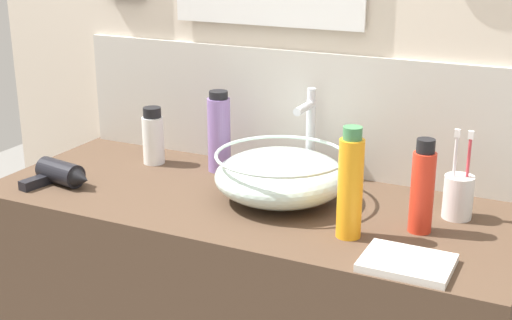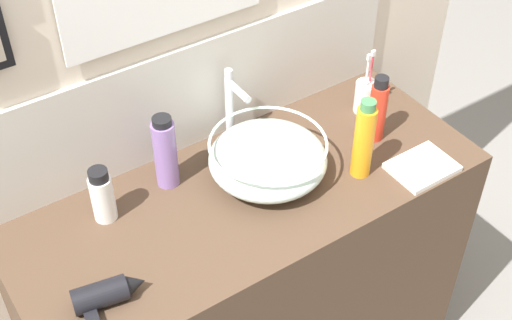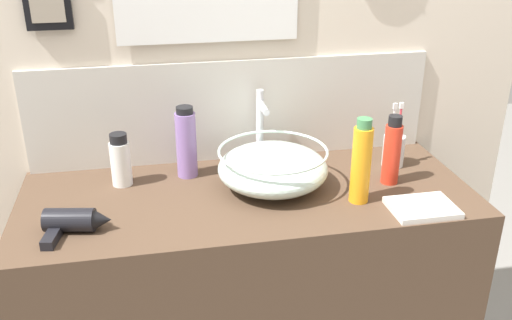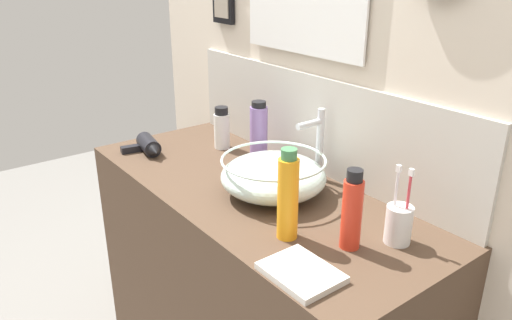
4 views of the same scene
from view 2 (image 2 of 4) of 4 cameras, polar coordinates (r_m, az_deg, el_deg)
name	(u,v)px [view 2 (image 2 of 4)]	position (r m, az deg, el deg)	size (l,w,h in m)	color
vanity_counter	(250,298)	(2.22, -0.50, -10.97)	(1.28, 0.52, 0.91)	#4C3828
back_panel	(186,48)	(1.89, -5.58, 8.95)	(1.93, 0.10, 2.40)	beige
glass_bowl_sink	(268,158)	(1.88, 0.95, 0.14)	(0.32, 0.32, 0.12)	silver
faucet	(231,103)	(1.95, -1.97, 4.61)	(0.02, 0.11, 0.23)	silver
hair_drier	(106,295)	(1.65, -11.91, -10.55)	(0.17, 0.13, 0.06)	black
toothbrush_cup	(366,96)	(2.13, 8.78, 5.06)	(0.07, 0.07, 0.21)	white
shampoo_bottle	(102,195)	(1.80, -12.20, -2.79)	(0.06, 0.06, 0.16)	white
lotion_bottle	(364,140)	(1.87, 8.62, 1.60)	(0.05, 0.05, 0.24)	orange
soap_dispenser	(378,110)	(2.01, 9.70, 3.98)	(0.05, 0.05, 0.21)	red
spray_bottle	(165,152)	(1.84, -7.27, 0.62)	(0.06, 0.06, 0.22)	#8C6BB2
hand_towel	(422,167)	(1.98, 13.15, -0.57)	(0.17, 0.13, 0.02)	silver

